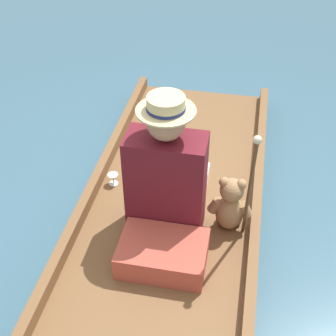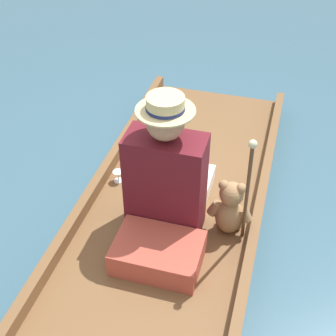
{
  "view_description": "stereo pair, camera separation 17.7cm",
  "coord_description": "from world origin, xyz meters",
  "px_view_note": "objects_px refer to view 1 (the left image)",
  "views": [
    {
      "loc": [
        0.4,
        -2.16,
        2.25
      ],
      "look_at": [
        0.0,
        -0.1,
        0.55
      ],
      "focal_mm": 50.0,
      "sensor_mm": 36.0,
      "label": 1
    },
    {
      "loc": [
        0.58,
        -2.12,
        2.25
      ],
      "look_at": [
        0.0,
        -0.1,
        0.55
      ],
      "focal_mm": 50.0,
      "sensor_mm": 36.0,
      "label": 2
    }
  ],
  "objects_px": {
    "wine_glass": "(113,177)",
    "seated_person": "(169,177)",
    "teddy_bear": "(230,205)",
    "walking_cane": "(251,183)"
  },
  "relations": [
    {
      "from": "teddy_bear",
      "to": "wine_glass",
      "type": "height_order",
      "value": "teddy_bear"
    },
    {
      "from": "wine_glass",
      "to": "walking_cane",
      "type": "xyz_separation_m",
      "value": [
        0.91,
        -0.41,
        0.45
      ]
    },
    {
      "from": "teddy_bear",
      "to": "wine_glass",
      "type": "bearing_deg",
      "value": 162.5
    },
    {
      "from": "seated_person",
      "to": "teddy_bear",
      "type": "relative_size",
      "value": 2.34
    },
    {
      "from": "walking_cane",
      "to": "teddy_bear",
      "type": "bearing_deg",
      "value": 121.84
    },
    {
      "from": "teddy_bear",
      "to": "walking_cane",
      "type": "height_order",
      "value": "walking_cane"
    },
    {
      "from": "seated_person",
      "to": "wine_glass",
      "type": "xyz_separation_m",
      "value": [
        -0.44,
        0.26,
        -0.29
      ]
    },
    {
      "from": "wine_glass",
      "to": "walking_cane",
      "type": "height_order",
      "value": "walking_cane"
    },
    {
      "from": "wine_glass",
      "to": "seated_person",
      "type": "bearing_deg",
      "value": -30.52
    },
    {
      "from": "seated_person",
      "to": "walking_cane",
      "type": "bearing_deg",
      "value": -24.98
    }
  ]
}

